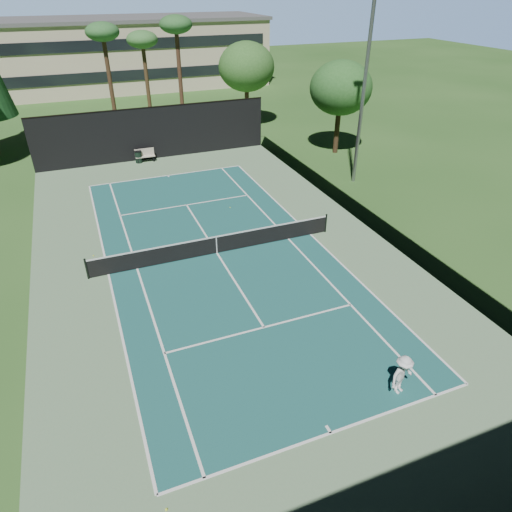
# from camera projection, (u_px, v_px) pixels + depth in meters

# --- Properties ---
(ground) EXTENTS (160.00, 160.00, 0.00)m
(ground) POSITION_uv_depth(u_px,v_px,m) (217.00, 253.00, 23.76)
(ground) COLOR #2D5921
(ground) RESTS_ON ground
(apron_slab) EXTENTS (18.00, 32.00, 0.01)m
(apron_slab) POSITION_uv_depth(u_px,v_px,m) (217.00, 253.00, 23.76)
(apron_slab) COLOR #658A60
(apron_slab) RESTS_ON ground
(court_surface) EXTENTS (10.97, 23.77, 0.01)m
(court_surface) POSITION_uv_depth(u_px,v_px,m) (217.00, 253.00, 23.76)
(court_surface) COLOR #1B5754
(court_surface) RESTS_ON ground
(court_lines) EXTENTS (11.07, 23.87, 0.01)m
(court_lines) POSITION_uv_depth(u_px,v_px,m) (217.00, 253.00, 23.75)
(court_lines) COLOR white
(court_lines) RESTS_ON ground
(tennis_net) EXTENTS (12.90, 0.10, 1.10)m
(tennis_net) POSITION_uv_depth(u_px,v_px,m) (216.00, 244.00, 23.48)
(tennis_net) COLOR black
(tennis_net) RESTS_ON ground
(fence) EXTENTS (18.04, 32.05, 4.03)m
(fence) POSITION_uv_depth(u_px,v_px,m) (215.00, 218.00, 22.77)
(fence) COLOR black
(fence) RESTS_ON ground
(player) EXTENTS (1.13, 0.84, 1.57)m
(player) POSITION_uv_depth(u_px,v_px,m) (402.00, 375.00, 15.38)
(player) COLOR white
(player) RESTS_ON ground
(tennis_ball_a) EXTENTS (0.08, 0.08, 0.08)m
(tennis_ball_a) POSITION_uv_depth(u_px,v_px,m) (166.00, 509.00, 12.22)
(tennis_ball_a) COLOR #D7F136
(tennis_ball_a) RESTS_ON ground
(tennis_ball_b) EXTENTS (0.06, 0.06, 0.06)m
(tennis_ball_b) POSITION_uv_depth(u_px,v_px,m) (184.00, 253.00, 23.77)
(tennis_ball_b) COLOR #B6D430
(tennis_ball_b) RESTS_ON ground
(tennis_ball_c) EXTENTS (0.07, 0.07, 0.07)m
(tennis_ball_c) POSITION_uv_depth(u_px,v_px,m) (230.00, 208.00, 28.47)
(tennis_ball_c) COLOR #C3DF32
(tennis_ball_c) RESTS_ON ground
(tennis_ball_d) EXTENTS (0.07, 0.07, 0.07)m
(tennis_ball_d) POSITION_uv_depth(u_px,v_px,m) (93.00, 256.00, 23.49)
(tennis_ball_d) COLOR yellow
(tennis_ball_d) RESTS_ON ground
(park_bench) EXTENTS (1.50, 0.45, 1.02)m
(park_bench) POSITION_uv_depth(u_px,v_px,m) (145.00, 155.00, 35.49)
(park_bench) COLOR beige
(park_bench) RESTS_ON ground
(trash_bin) EXTENTS (0.56, 0.56, 0.95)m
(trash_bin) POSITION_uv_depth(u_px,v_px,m) (138.00, 157.00, 35.33)
(trash_bin) COLOR black
(trash_bin) RESTS_ON ground
(palm_a) EXTENTS (2.80, 2.80, 9.32)m
(palm_a) POSITION_uv_depth(u_px,v_px,m) (103.00, 36.00, 37.96)
(palm_a) COLOR #49311F
(palm_a) RESTS_ON ground
(palm_b) EXTENTS (2.80, 2.80, 8.42)m
(palm_b) POSITION_uv_depth(u_px,v_px,m) (142.00, 43.00, 41.09)
(palm_b) COLOR #4D3621
(palm_b) RESTS_ON ground
(palm_c) EXTENTS (2.80, 2.80, 9.77)m
(palm_c) POSITION_uv_depth(u_px,v_px,m) (176.00, 29.00, 38.85)
(palm_c) COLOR #4C3020
(palm_c) RESTS_ON ground
(decid_tree_a) EXTENTS (5.12, 5.12, 7.62)m
(decid_tree_a) POSITION_uv_depth(u_px,v_px,m) (246.00, 67.00, 41.60)
(decid_tree_a) COLOR #482D1F
(decid_tree_a) RESTS_ON ground
(decid_tree_b) EXTENTS (4.80, 4.80, 7.14)m
(decid_tree_b) POSITION_uv_depth(u_px,v_px,m) (341.00, 88.00, 35.09)
(decid_tree_b) COLOR #412D1C
(decid_tree_b) RESTS_ON ground
(campus_building) EXTENTS (40.50, 12.50, 8.30)m
(campus_building) POSITION_uv_depth(u_px,v_px,m) (107.00, 53.00, 58.13)
(campus_building) COLOR beige
(campus_building) RESTS_ON ground
(light_pole) EXTENTS (0.90, 0.25, 12.22)m
(light_pole) POSITION_uv_depth(u_px,v_px,m) (364.00, 86.00, 28.98)
(light_pole) COLOR gray
(light_pole) RESTS_ON ground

